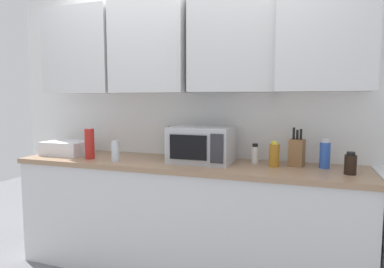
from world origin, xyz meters
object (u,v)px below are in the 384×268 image
at_px(knife_block, 297,152).
at_px(bottle_green_oil, 170,142).
at_px(microwave, 202,145).
at_px(bottle_blue_cleaner, 325,154).
at_px(dish_rack, 67,148).
at_px(bottle_white_jar, 255,154).
at_px(bottle_soy_dark, 350,164).
at_px(bottle_red_sauce, 90,143).
at_px(bottle_amber_vinegar, 274,155).
at_px(bottle_clear_tall, 115,151).

relative_size(knife_block, bottle_green_oil, 1.11).
relative_size(microwave, bottle_blue_cleaner, 2.24).
bearing_deg(dish_rack, bottle_blue_cleaner, 2.67).
bearing_deg(bottle_white_jar, bottle_soy_dark, -16.83).
height_order(knife_block, bottle_white_jar, knife_block).
xyz_separation_m(bottle_green_oil, bottle_red_sauce, (-0.58, -0.35, 0.01)).
relative_size(bottle_amber_vinegar, bottle_blue_cleaner, 0.87).
bearing_deg(bottle_soy_dark, microwave, 174.66).
distance_m(bottle_red_sauce, bottle_soy_dark, 1.99).
distance_m(dish_rack, bottle_amber_vinegar, 1.82).
bearing_deg(bottle_clear_tall, bottle_white_jar, 15.42).
relative_size(bottle_white_jar, bottle_blue_cleaner, 0.71).
bearing_deg(dish_rack, knife_block, 3.59).
distance_m(microwave, bottle_red_sauce, 0.94).
bearing_deg(bottle_amber_vinegar, bottle_blue_cleaner, 9.06).
distance_m(microwave, bottle_green_oil, 0.39).
bearing_deg(bottle_green_oil, bottle_red_sauce, -149.15).
relative_size(bottle_clear_tall, bottle_green_oil, 0.64).
distance_m(bottle_clear_tall, bottle_white_jar, 1.11).
bearing_deg(microwave, bottle_red_sauce, -169.96).
height_order(bottle_green_oil, bottle_soy_dark, bottle_green_oil).
xyz_separation_m(bottle_white_jar, bottle_amber_vinegar, (0.15, -0.09, 0.02)).
bearing_deg(bottle_blue_cleaner, dish_rack, -177.33).
height_order(microwave, bottle_green_oil, microwave).
xyz_separation_m(microwave, bottle_white_jar, (0.41, 0.10, -0.07)).
relative_size(dish_rack, bottle_soy_dark, 2.54).
bearing_deg(bottle_red_sauce, bottle_blue_cleaner, 7.02).
bearing_deg(bottle_blue_cleaner, microwave, -176.10).
bearing_deg(bottle_blue_cleaner, bottle_green_oil, 174.51).
bearing_deg(microwave, bottle_soy_dark, -5.34).
height_order(microwave, bottle_white_jar, microwave).
relative_size(microwave, bottle_amber_vinegar, 2.56).
xyz_separation_m(bottle_clear_tall, bottle_green_oil, (0.32, 0.38, 0.04)).
bearing_deg(bottle_soy_dark, dish_rack, 178.52).
relative_size(microwave, bottle_soy_dark, 3.21).
height_order(knife_block, bottle_amber_vinegar, knife_block).
bearing_deg(microwave, knife_block, 6.75).
bearing_deg(bottle_red_sauce, microwave, 10.04).
height_order(dish_rack, bottle_white_jar, bottle_white_jar).
bearing_deg(bottle_blue_cleaner, bottle_soy_dark, -46.79).
distance_m(microwave, bottle_blue_cleaner, 0.91).
distance_m(dish_rack, bottle_green_oil, 0.94).
relative_size(dish_rack, bottle_red_sauce, 1.40).
bearing_deg(bottle_green_oil, bottle_amber_vinegar, -11.04).
relative_size(knife_block, bottle_blue_cleaner, 1.34).
xyz_separation_m(microwave, bottle_soy_dark, (1.06, -0.10, -0.07)).
bearing_deg(bottle_soy_dark, bottle_clear_tall, -176.81).
bearing_deg(dish_rack, bottle_clear_tall, -14.62).
height_order(dish_rack, bottle_red_sauce, bottle_red_sauce).
bearing_deg(bottle_red_sauce, bottle_white_jar, 11.18).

